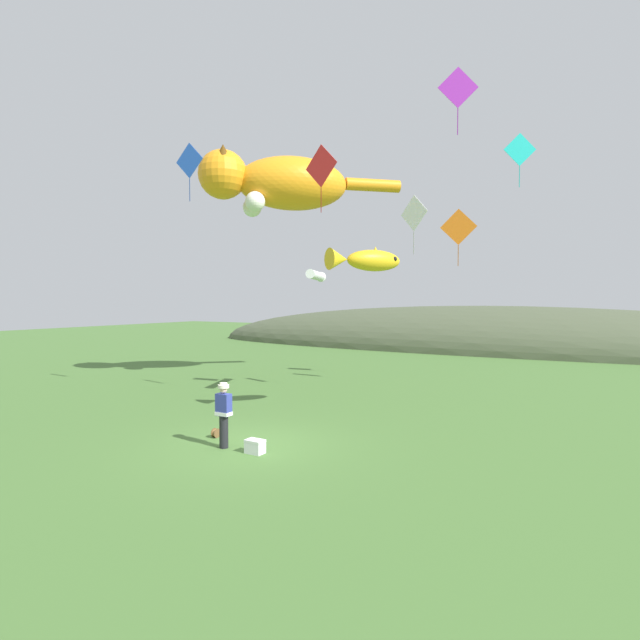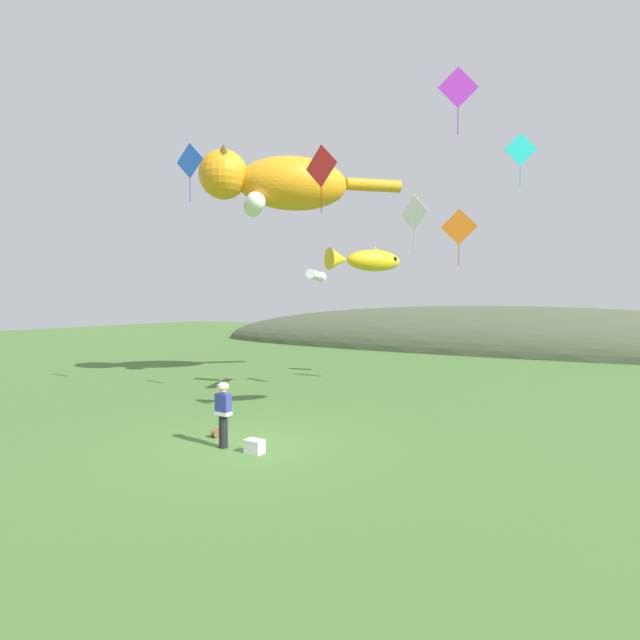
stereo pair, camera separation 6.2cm
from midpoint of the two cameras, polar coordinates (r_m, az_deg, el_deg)
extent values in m
plane|color=#477033|center=(14.33, -8.34, -13.97)|extent=(120.00, 120.00, 0.00)
ellipsoid|color=#4C563D|center=(43.54, 18.41, -3.12)|extent=(53.82, 13.19, 7.11)
cylinder|color=black|center=(14.09, -11.06, -12.42)|extent=(0.24, 0.24, 0.88)
cube|color=navy|center=(13.92, -11.09, -9.48)|extent=(0.40, 0.25, 0.60)
cube|color=white|center=(13.97, -11.08, -10.44)|extent=(0.42, 0.27, 0.10)
sphere|color=beige|center=(13.84, -11.10, -7.81)|extent=(0.20, 0.20, 0.20)
cylinder|color=beige|center=(13.83, -11.10, -7.45)|extent=(0.30, 0.30, 0.09)
cylinder|color=beige|center=(13.82, -11.10, -7.20)|extent=(0.20, 0.20, 0.07)
cylinder|color=olive|center=(15.20, -11.95, -12.52)|extent=(0.12, 0.20, 0.20)
cylinder|color=brown|center=(15.24, -12.12, -12.48)|extent=(0.02, 0.27, 0.27)
cylinder|color=brown|center=(15.16, -11.78, -12.56)|extent=(0.02, 0.27, 0.27)
cube|color=white|center=(13.56, -7.57, -14.26)|extent=(0.49, 0.33, 0.30)
cube|color=white|center=(13.51, -7.57, -13.53)|extent=(0.50, 0.34, 0.06)
ellipsoid|color=orange|center=(24.98, -3.25, 15.30)|extent=(5.84, 5.68, 2.55)
ellipsoid|color=white|center=(24.85, -3.84, 14.29)|extent=(3.60, 3.49, 1.40)
sphere|color=orange|center=(24.73, -11.13, 16.01)|extent=(2.29, 2.29, 2.29)
cone|color=#55330A|center=(24.33, -11.10, 18.27)|extent=(1.15, 1.15, 0.76)
cone|color=#55330A|center=(25.55, -11.18, 17.49)|extent=(1.15, 1.15, 0.76)
sphere|color=white|center=(23.77, -7.50, 13.29)|extent=(0.92, 0.92, 0.92)
sphere|color=white|center=(25.28, -7.83, 12.62)|extent=(0.92, 0.92, 0.92)
cylinder|color=orange|center=(25.98, 5.97, 15.07)|extent=(2.48, 2.34, 0.61)
ellipsoid|color=gold|center=(16.69, 6.07, 6.77)|extent=(1.75, 2.09, 0.71)
cone|color=gold|center=(16.01, 2.00, 6.97)|extent=(0.95, 0.93, 0.71)
cone|color=gold|center=(16.74, 6.25, 7.78)|extent=(0.46, 0.46, 0.33)
sphere|color=black|center=(16.85, 8.41, 6.91)|extent=(0.17, 0.17, 0.17)
cylinder|color=white|center=(20.37, -0.57, 5.11)|extent=(1.29, 2.63, 0.36)
torus|color=white|center=(21.69, 0.02, 4.94)|extent=(0.43, 0.21, 0.44)
cube|color=white|center=(20.32, 10.60, 11.93)|extent=(1.29, 0.62, 1.42)
cylinder|color=black|center=(20.33, 10.61, 11.92)|extent=(0.87, 0.42, 0.02)
cube|color=#A9A9A9|center=(20.16, 10.58, 8.68)|extent=(0.03, 0.02, 0.90)
cube|color=#19BFBF|center=(24.03, 21.80, 17.64)|extent=(1.22, 0.70, 1.40)
cylinder|color=black|center=(24.04, 21.81, 17.63)|extent=(0.82, 0.48, 0.02)
cube|color=#118585|center=(23.74, 21.76, 14.97)|extent=(0.03, 0.02, 0.90)
cube|color=red|center=(18.80, 0.03, 17.20)|extent=(1.50, 0.37, 1.54)
cylinder|color=black|center=(18.81, 0.05, 17.20)|extent=(1.01, 0.25, 0.02)
cube|color=maroon|center=(18.52, 0.03, 13.55)|extent=(0.03, 0.01, 0.90)
cube|color=blue|center=(21.20, -14.78, 17.21)|extent=(1.39, 0.05, 1.39)
cylinder|color=black|center=(21.21, -14.76, 17.21)|extent=(0.93, 0.04, 0.02)
cube|color=#1A3E97|center=(20.94, -14.75, 14.19)|extent=(0.03, 0.01, 0.90)
cube|color=purple|center=(19.21, 15.40, 24.25)|extent=(1.23, 0.65, 1.38)
cylinder|color=black|center=(19.22, 15.41, 24.23)|extent=(0.83, 0.44, 0.02)
cube|color=#6B1A7C|center=(18.81, 15.37, 21.03)|extent=(0.03, 0.02, 0.90)
cube|color=orange|center=(22.56, 15.47, 10.22)|extent=(1.53, 0.28, 1.55)
cylinder|color=black|center=(22.57, 15.48, 10.21)|extent=(1.03, 0.19, 0.02)
cube|color=#A95011|center=(22.42, 15.44, 7.11)|extent=(0.03, 0.01, 0.90)
camera|label=1|loc=(0.03, -90.10, 0.00)|focal=28.00mm
camera|label=2|loc=(0.03, 89.90, 0.00)|focal=28.00mm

